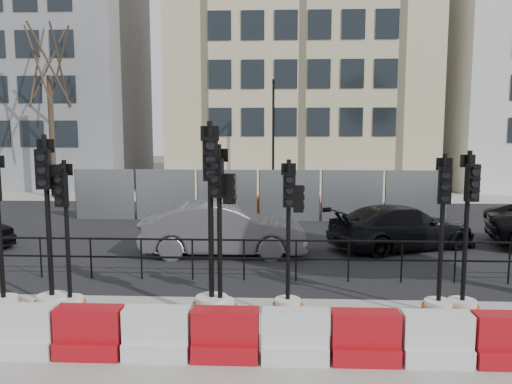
{
  "coord_description": "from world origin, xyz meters",
  "views": [
    {
      "loc": [
        0.8,
        -10.01,
        3.47
      ],
      "look_at": [
        0.19,
        3.0,
        1.88
      ],
      "focal_mm": 35.0,
      "sensor_mm": 36.0,
      "label": 1
    }
  ],
  "objects_px": {
    "traffic_signal_a": "(2,284)",
    "car_c": "(402,227)",
    "traffic_signal_h": "(464,286)",
    "traffic_signal_d": "(220,280)"
  },
  "relations": [
    {
      "from": "traffic_signal_a",
      "to": "car_c",
      "type": "relative_size",
      "value": 0.64
    },
    {
      "from": "traffic_signal_a",
      "to": "car_c",
      "type": "bearing_deg",
      "value": 28.43
    },
    {
      "from": "traffic_signal_h",
      "to": "traffic_signal_d",
      "type": "bearing_deg",
      "value": 171.66
    },
    {
      "from": "car_c",
      "to": "traffic_signal_h",
      "type": "bearing_deg",
      "value": 155.27
    },
    {
      "from": "traffic_signal_a",
      "to": "traffic_signal_d",
      "type": "xyz_separation_m",
      "value": [
        4.09,
        -0.03,
        0.13
      ]
    },
    {
      "from": "traffic_signal_a",
      "to": "traffic_signal_d",
      "type": "distance_m",
      "value": 4.1
    },
    {
      "from": "traffic_signal_d",
      "to": "traffic_signal_h",
      "type": "height_order",
      "value": "traffic_signal_d"
    },
    {
      "from": "car_c",
      "to": "traffic_signal_a",
      "type": "bearing_deg",
      "value": 101.25
    },
    {
      "from": "traffic_signal_d",
      "to": "traffic_signal_h",
      "type": "distance_m",
      "value": 4.46
    },
    {
      "from": "traffic_signal_a",
      "to": "traffic_signal_h",
      "type": "bearing_deg",
      "value": -3.58
    }
  ]
}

